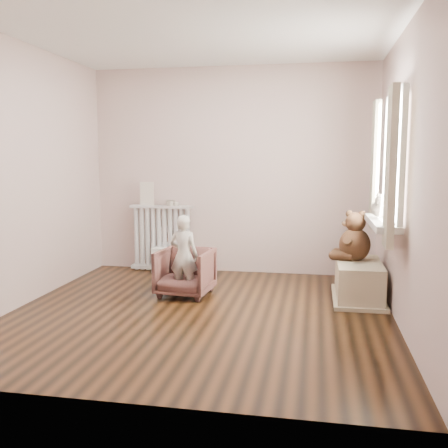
% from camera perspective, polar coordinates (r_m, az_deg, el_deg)
% --- Properties ---
extents(floor, '(3.60, 3.60, 0.01)m').
position_cam_1_polar(floor, '(4.83, -2.76, -10.11)').
color(floor, black).
rests_on(floor, ground).
extents(ceiling, '(3.60, 3.60, 0.01)m').
position_cam_1_polar(ceiling, '(4.74, -2.98, 21.39)').
color(ceiling, white).
rests_on(ceiling, ground).
extents(back_wall, '(3.60, 0.02, 2.60)m').
position_cam_1_polar(back_wall, '(6.37, 0.89, 6.08)').
color(back_wall, beige).
rests_on(back_wall, ground).
extents(front_wall, '(3.60, 0.02, 2.60)m').
position_cam_1_polar(front_wall, '(2.89, -11.16, 4.09)').
color(front_wall, beige).
rests_on(front_wall, ground).
extents(left_wall, '(0.02, 3.60, 2.60)m').
position_cam_1_polar(left_wall, '(5.32, -22.18, 5.22)').
color(left_wall, beige).
rests_on(left_wall, ground).
extents(right_wall, '(0.02, 3.60, 2.60)m').
position_cam_1_polar(right_wall, '(4.54, 19.90, 5.01)').
color(right_wall, beige).
rests_on(right_wall, ground).
extents(window, '(0.03, 0.90, 1.10)m').
position_cam_1_polar(window, '(4.83, 18.94, 6.97)').
color(window, white).
rests_on(window, right_wall).
extents(window_sill, '(0.22, 1.10, 0.06)m').
position_cam_1_polar(window_sill, '(4.85, 17.59, 0.15)').
color(window_sill, silver).
rests_on(window_sill, right_wall).
extents(curtain_left, '(0.06, 0.26, 1.30)m').
position_cam_1_polar(curtain_left, '(4.25, 18.54, 6.14)').
color(curtain_left, '#B9B192').
rests_on(curtain_left, right_wall).
extents(curtain_right, '(0.06, 0.26, 1.30)m').
position_cam_1_polar(curtain_right, '(5.38, 16.86, 6.44)').
color(curtain_right, '#B9B192').
rests_on(curtain_right, right_wall).
extents(radiator, '(0.81, 0.15, 0.85)m').
position_cam_1_polar(radiator, '(6.56, -7.12, -1.93)').
color(radiator, silver).
rests_on(radiator, floor).
extents(paper_doll, '(0.18, 0.02, 0.30)m').
position_cam_1_polar(paper_doll, '(6.54, -8.80, 3.45)').
color(paper_doll, beige).
rests_on(paper_doll, radiator).
extents(tin_a, '(0.11, 0.11, 0.07)m').
position_cam_1_polar(tin_a, '(6.45, -6.11, 2.41)').
color(tin_a, '#A59E8C').
rests_on(tin_a, radiator).
extents(tin_b, '(0.08, 0.08, 0.05)m').
position_cam_1_polar(tin_b, '(6.44, -5.56, 2.30)').
color(tin_b, '#A59E8C').
rests_on(tin_b, radiator).
extents(toy_vanity, '(0.36, 0.26, 0.57)m').
position_cam_1_polar(toy_vanity, '(6.52, -6.46, -2.99)').
color(toy_vanity, silver).
rests_on(toy_vanity, floor).
extents(armchair, '(0.60, 0.61, 0.51)m').
position_cam_1_polar(armchair, '(5.37, -4.46, -5.51)').
color(armchair, brown).
rests_on(armchair, floor).
extents(child, '(0.33, 0.24, 0.86)m').
position_cam_1_polar(child, '(5.28, -4.63, -3.58)').
color(child, beige).
rests_on(child, armchair).
extents(toy_bench, '(0.45, 0.85, 0.40)m').
position_cam_1_polar(toy_bench, '(5.39, 15.14, -6.28)').
color(toy_bench, '#BFB390').
rests_on(toy_bench, floor).
extents(teddy_bear, '(0.48, 0.40, 0.51)m').
position_cam_1_polar(teddy_bear, '(5.40, 14.75, -1.17)').
color(teddy_bear, '#321D10').
rests_on(teddy_bear, toy_bench).
extents(plush_cat, '(0.22, 0.31, 0.24)m').
position_cam_1_polar(plush_cat, '(4.95, 17.38, 1.82)').
color(plush_cat, gray).
rests_on(plush_cat, window_sill).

